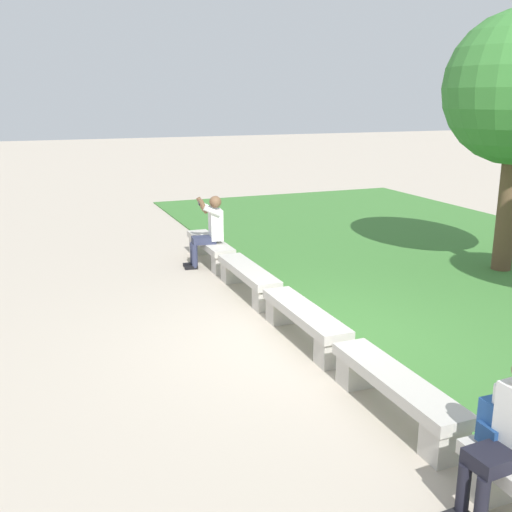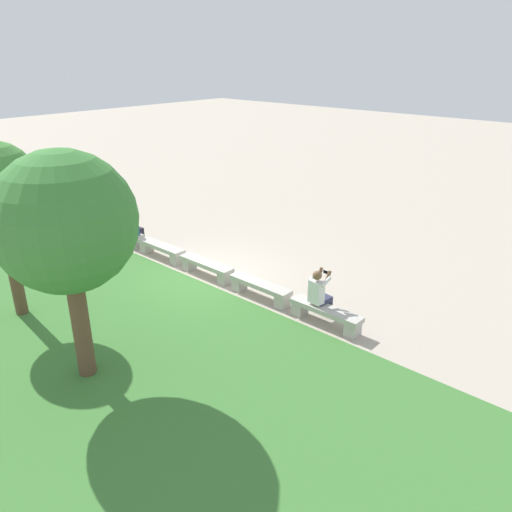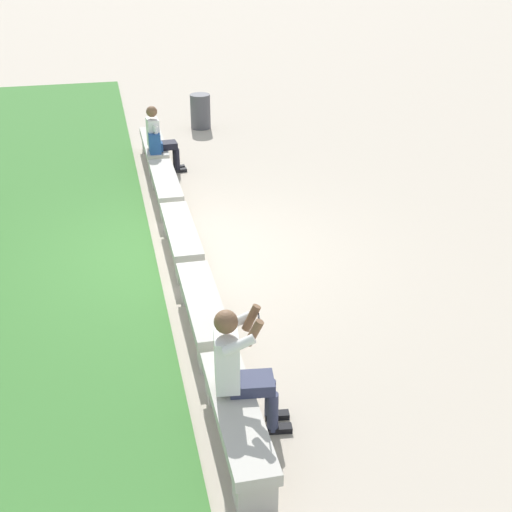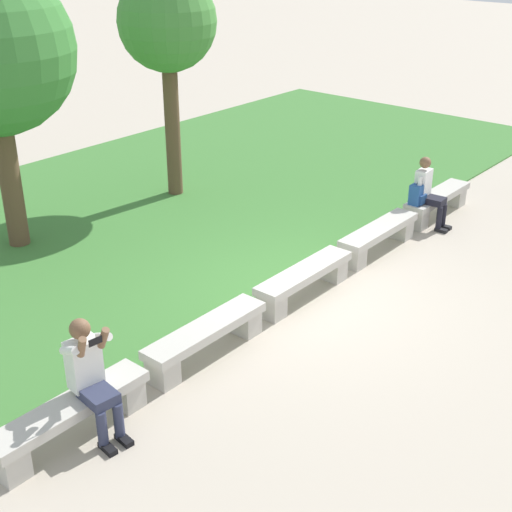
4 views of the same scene
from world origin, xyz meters
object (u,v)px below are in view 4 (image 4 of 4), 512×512
(bench_main, at_px, (71,415))
(person_distant, at_px, (428,190))
(bench_near, at_px, (206,336))
(person_photographer, at_px, (90,373))
(bench_far, at_px, (379,235))
(bench_mid, at_px, (304,279))
(backpack, at_px, (418,195))
(bench_end, at_px, (437,201))
(tree_behind_wall, at_px, (167,25))

(bench_main, xyz_separation_m, person_distant, (7.60, -0.07, 0.37))
(bench_near, bearing_deg, person_photographer, -177.54)
(bench_far, bearing_deg, bench_near, 180.00)
(bench_mid, relative_size, backpack, 4.32)
(bench_end, relative_size, person_distant, 1.47)
(bench_end, bearing_deg, backpack, 177.88)
(bench_end, height_order, person_distant, person_distant)
(bench_main, relative_size, backpack, 4.32)
(bench_near, distance_m, person_distant, 5.58)
(bench_mid, distance_m, tree_behind_wall, 5.67)
(bench_near, bearing_deg, person_distant, -0.68)
(person_photographer, xyz_separation_m, tree_behind_wall, (5.61, 4.59, 2.50))
(person_photographer, relative_size, person_distant, 1.05)
(bench_mid, relative_size, person_photographer, 1.40)
(bench_far, bearing_deg, bench_mid, 180.00)
(bench_mid, bearing_deg, person_photographer, -178.85)
(bench_main, height_order, backpack, backpack)
(bench_main, distance_m, person_photographer, 0.51)
(bench_mid, xyz_separation_m, person_photographer, (-3.83, -0.08, 0.44))
(person_photographer, bearing_deg, bench_mid, 1.15)
(person_distant, bearing_deg, bench_far, 177.45)
(bench_end, distance_m, person_distant, 0.67)
(bench_main, xyz_separation_m, bench_mid, (4.08, 0.00, 0.00))
(tree_behind_wall, bearing_deg, bench_end, -63.01)
(bench_main, relative_size, person_photographer, 1.40)
(bench_mid, distance_m, person_distant, 3.55)
(bench_far, height_order, tree_behind_wall, tree_behind_wall)
(bench_far, bearing_deg, bench_end, 0.00)
(bench_far, bearing_deg, backpack, 1.21)
(bench_near, bearing_deg, bench_far, 0.00)
(person_distant, relative_size, backpack, 2.94)
(backpack, bearing_deg, bench_mid, -179.53)
(person_distant, height_order, tree_behind_wall, tree_behind_wall)
(bench_main, bearing_deg, bench_near, 0.00)
(bench_near, xyz_separation_m, person_distant, (5.56, -0.07, 0.37))
(bench_near, bearing_deg, bench_end, 0.00)
(person_photographer, relative_size, tree_behind_wall, 0.31)
(person_photographer, bearing_deg, bench_far, 0.75)
(bench_end, bearing_deg, person_distant, -173.15)
(bench_mid, distance_m, backpack, 3.35)
(bench_near, xyz_separation_m, bench_mid, (2.04, 0.00, 0.00))
(bench_mid, xyz_separation_m, person_distant, (3.53, -0.07, 0.37))
(bench_end, xyz_separation_m, person_photographer, (-7.91, -0.08, 0.44))
(bench_far, xyz_separation_m, backpack, (1.30, 0.03, 0.33))
(bench_main, bearing_deg, backpack, 0.21)
(bench_end, distance_m, person_photographer, 7.92)
(bench_far, height_order, bench_end, same)
(bench_main, distance_m, bench_near, 2.04)
(bench_near, relative_size, backpack, 4.32)
(bench_end, relative_size, backpack, 4.32)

